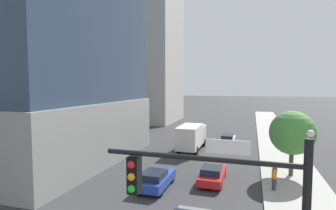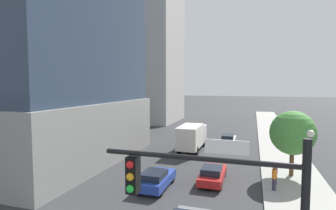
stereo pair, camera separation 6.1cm
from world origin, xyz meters
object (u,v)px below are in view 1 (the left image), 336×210
(street_lamp, at_px, (310,159))
(pedestrian_orange_shirt, at_px, (274,178))
(car_red, at_px, (212,174))
(pedestrian_purple_shirt, at_px, (275,173))
(construction_building, at_px, (142,36))
(car_white, at_px, (228,140))
(box_truck, at_px, (191,136))
(car_blue, at_px, (156,179))
(street_tree, at_px, (292,133))

(street_lamp, distance_m, pedestrian_orange_shirt, 4.57)
(car_red, xyz_separation_m, pedestrian_purple_shirt, (4.80, 0.66, 0.39))
(construction_building, relative_size, street_lamp, 8.65)
(pedestrian_orange_shirt, bearing_deg, street_lamp, -64.47)
(car_white, height_order, pedestrian_orange_shirt, pedestrian_orange_shirt)
(car_red, bearing_deg, car_white, 90.00)
(construction_building, xyz_separation_m, box_truck, (16.53, -23.98, -17.04))
(car_white, bearing_deg, car_blue, -103.23)
(car_blue, bearing_deg, car_white, 76.77)
(box_truck, bearing_deg, street_lamp, -53.99)
(construction_building, xyz_separation_m, pedestrian_orange_shirt, (25.11, -34.59, -17.74))
(car_blue, height_order, pedestrian_orange_shirt, pedestrian_orange_shirt)
(construction_building, relative_size, street_tree, 7.96)
(car_blue, bearing_deg, car_red, 33.71)
(street_tree, distance_m, car_blue, 12.23)
(street_lamp, bearing_deg, street_tree, 89.97)
(street_lamp, height_order, box_truck, street_lamp)
(construction_building, relative_size, car_white, 9.51)
(construction_building, height_order, street_lamp, construction_building)
(street_lamp, height_order, pedestrian_orange_shirt, street_lamp)
(car_blue, xyz_separation_m, pedestrian_orange_shirt, (8.57, 1.96, 0.35))
(car_white, bearing_deg, car_red, -90.00)
(street_tree, xyz_separation_m, pedestrian_purple_shirt, (-1.49, -2.64, -2.78))
(car_white, distance_m, box_truck, 5.85)
(construction_building, relative_size, pedestrian_purple_shirt, 25.04)
(car_blue, bearing_deg, street_tree, 30.10)
(box_truck, height_order, pedestrian_orange_shirt, box_truck)
(street_tree, bearing_deg, construction_building, 131.15)
(pedestrian_orange_shirt, distance_m, pedestrian_purple_shirt, 1.34)
(street_tree, bearing_deg, car_blue, -149.90)
(construction_building, xyz_separation_m, car_red, (20.48, -33.92, -18.16))
(street_tree, relative_size, box_truck, 0.78)
(street_tree, height_order, pedestrian_orange_shirt, street_tree)
(car_red, distance_m, box_truck, 10.75)
(car_white, relative_size, pedestrian_purple_shirt, 2.63)
(construction_building, distance_m, street_lamp, 48.95)
(car_blue, bearing_deg, construction_building, 114.33)
(construction_building, distance_m, car_white, 33.72)
(box_truck, bearing_deg, street_tree, -33.00)
(car_blue, height_order, pedestrian_purple_shirt, pedestrian_purple_shirt)
(construction_building, relative_size, pedestrian_orange_shirt, 24.52)
(box_truck, bearing_deg, pedestrian_orange_shirt, -51.06)
(car_white, distance_m, pedestrian_purple_shirt, 14.31)
(street_lamp, height_order, pedestrian_purple_shirt, street_lamp)
(street_lamp, relative_size, car_white, 1.10)
(car_blue, bearing_deg, box_truck, 90.00)
(car_red, bearing_deg, pedestrian_orange_shirt, -8.21)
(street_lamp, height_order, car_blue, street_lamp)
(box_truck, distance_m, pedestrian_orange_shirt, 13.66)
(construction_building, height_order, car_white, construction_building)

